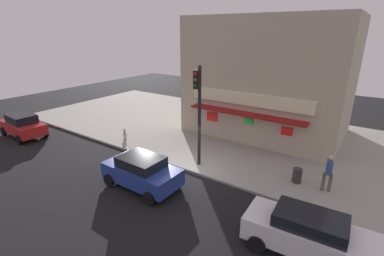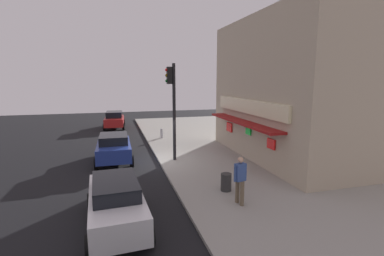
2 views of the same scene
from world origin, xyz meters
name	(u,v)px [view 1 (image 1 of 2)]	position (x,y,z in m)	size (l,w,h in m)	color
ground_plane	(186,171)	(0.00, 0.00, 0.00)	(54.47, 54.47, 0.00)	black
sidewalk	(239,134)	(0.00, 6.83, 0.07)	(36.32, 13.66, 0.13)	gray
corner_building	(269,76)	(1.22, 8.77, 4.24)	(10.77, 8.15, 8.24)	tan
traffic_light	(198,105)	(0.24, 0.84, 3.68)	(0.32, 0.58, 5.57)	black
fire_hydrant	(125,134)	(-6.26, 1.26, 0.51)	(0.47, 0.23, 0.78)	#B2B2B7
trash_can	(297,175)	(5.41, 2.06, 0.51)	(0.46, 0.46, 0.75)	#2D2D2D
pedestrian	(328,172)	(6.77, 2.05, 1.15)	(0.48, 0.56, 1.84)	brown
parked_car_red	(23,125)	(-13.05, -2.38, 0.85)	(4.07, 2.20, 1.66)	#AD1E1E
parked_car_blue	(142,171)	(-0.90, -2.49, 0.84)	(3.94, 2.14, 1.61)	navy
parked_car_white	(308,234)	(6.93, -2.47, 0.84)	(4.36, 2.08, 1.60)	silver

